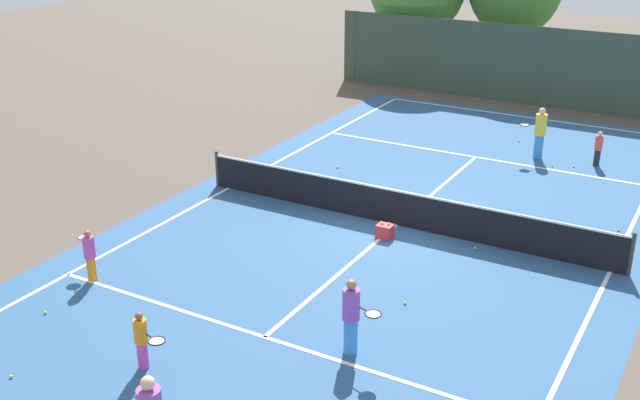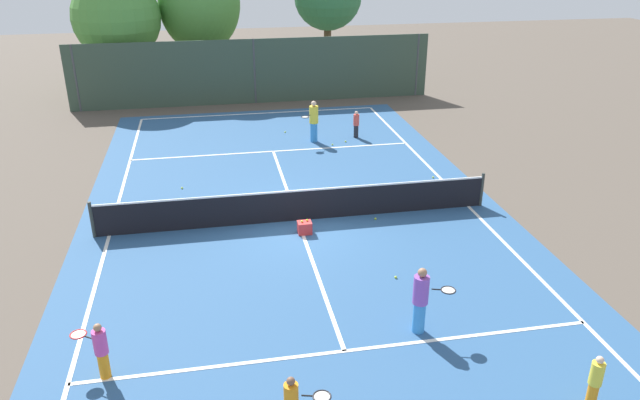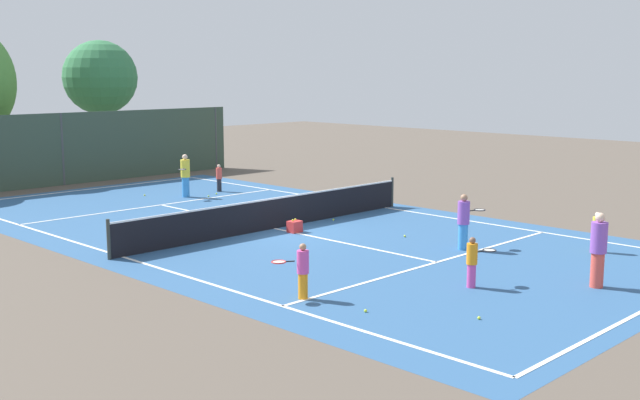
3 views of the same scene
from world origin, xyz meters
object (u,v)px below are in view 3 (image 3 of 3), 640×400
at_px(tennis_ball_5, 405,236).
at_px(tennis_ball_8, 158,242).
at_px(player_1, 302,270).
at_px(tennis_ball_3, 272,214).
at_px(player_6, 597,232).
at_px(player_0, 219,178).
at_px(tennis_ball_4, 145,195).
at_px(ball_crate, 295,227).
at_px(tennis_ball_6, 125,229).
at_px(tennis_ball_0, 479,318).
at_px(player_5, 598,249).
at_px(tennis_ball_9, 332,200).
at_px(player_2, 185,175).
at_px(player_4, 464,221).
at_px(tennis_ball_10, 209,196).
at_px(tennis_ball_7, 216,194).
at_px(tennis_ball_1, 366,311).
at_px(tennis_ball_2, 333,220).
at_px(player_3, 473,261).

height_order(tennis_ball_5, tennis_ball_8, same).
bearing_deg(player_1, tennis_ball_3, 51.96).
xyz_separation_m(player_6, tennis_ball_3, (-2.50, 10.73, -0.55)).
distance_m(player_0, tennis_ball_4, 3.17).
height_order(player_6, tennis_ball_5, player_6).
distance_m(ball_crate, tennis_ball_6, 5.39).
distance_m(tennis_ball_0, tennis_ball_6, 13.04).
bearing_deg(player_1, tennis_ball_0, -67.08).
height_order(player_5, tennis_ball_5, player_5).
bearing_deg(tennis_ball_9, ball_crate, -146.81).
relative_size(player_6, tennis_ball_0, 17.16).
bearing_deg(player_5, player_2, 86.34).
bearing_deg(player_0, tennis_ball_9, -72.53).
height_order(player_4, tennis_ball_4, player_4).
xyz_separation_m(player_1, tennis_ball_4, (5.61, 15.04, -0.62)).
bearing_deg(tennis_ball_10, tennis_ball_7, 24.52).
distance_m(ball_crate, tennis_ball_10, 7.97).
bearing_deg(tennis_ball_1, player_4, 16.86).
xyz_separation_m(player_4, ball_crate, (-1.69, 5.13, -0.64)).
bearing_deg(tennis_ball_2, tennis_ball_3, 107.51).
relative_size(player_1, tennis_ball_3, 18.94).
relative_size(tennis_ball_5, tennis_ball_8, 1.00).
distance_m(player_0, tennis_ball_8, 10.09).
bearing_deg(tennis_ball_10, tennis_ball_5, -92.99).
bearing_deg(player_1, tennis_ball_8, 82.14).
relative_size(player_6, tennis_ball_9, 17.16).
bearing_deg(tennis_ball_1, tennis_ball_2, 47.57).
xyz_separation_m(tennis_ball_0, tennis_ball_5, (5.23, 6.08, 0.00)).
xyz_separation_m(tennis_ball_4, tennis_ball_10, (1.68, -2.04, 0.00)).
relative_size(player_6, tennis_ball_6, 17.16).
xyz_separation_m(player_1, tennis_ball_7, (7.91, 13.28, -0.62)).
relative_size(tennis_ball_6, tennis_ball_9, 1.00).
distance_m(tennis_ball_1, tennis_ball_10, 16.24).
relative_size(tennis_ball_1, tennis_ball_2, 1.00).
bearing_deg(tennis_ball_3, tennis_ball_1, -122.01).
xyz_separation_m(tennis_ball_6, tennis_ball_9, (8.75, -0.66, 0.00)).
distance_m(tennis_ball_3, tennis_ball_5, 5.72).
relative_size(tennis_ball_2, tennis_ball_9, 1.00).
height_order(player_1, tennis_ball_0, player_1).
bearing_deg(tennis_ball_2, player_3, -114.78).
bearing_deg(player_3, player_2, 78.59).
bearing_deg(player_5, player_1, 142.75).
bearing_deg(tennis_ball_8, player_4, -50.67).
bearing_deg(tennis_ball_8, player_5, -68.21).
distance_m(player_6, tennis_ball_4, 17.88).
distance_m(player_0, player_2, 1.90).
distance_m(player_0, tennis_ball_3, 6.01).
relative_size(tennis_ball_5, tennis_ball_10, 1.00).
xyz_separation_m(player_4, tennis_ball_9, (3.49, 8.52, -0.78)).
xyz_separation_m(player_2, tennis_ball_9, (3.45, -4.81, -0.86)).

